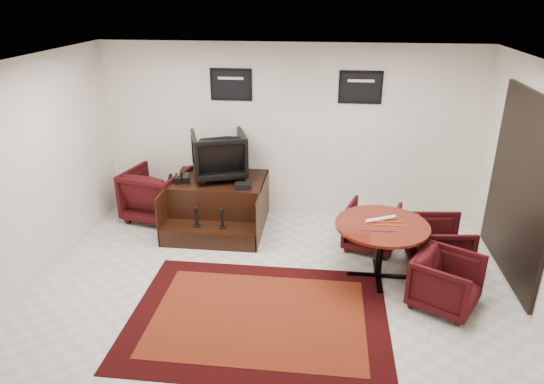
{
  "coord_description": "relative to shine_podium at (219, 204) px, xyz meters",
  "views": [
    {
      "loc": [
        0.62,
        -5.03,
        3.51
      ],
      "look_at": [
        -0.07,
        0.9,
        1.02
      ],
      "focal_mm": 32.0,
      "sensor_mm": 36.0,
      "label": 1
    }
  ],
  "objects": [
    {
      "name": "umbrella_black",
      "position": [
        -0.85,
        -0.15,
        0.12
      ],
      "size": [
        0.35,
        0.13,
        0.93
      ],
      "primitive_type": null,
      "color": "black",
      "rests_on": "ground"
    },
    {
      "name": "area_rug",
      "position": [
        0.97,
        -2.34,
        -0.34
      ],
      "size": [
        2.98,
        2.23,
        0.01
      ],
      "color": "black",
      "rests_on": "ground"
    },
    {
      "name": "table_clutter",
      "position": [
        2.43,
        -1.35,
        0.43
      ],
      "size": [
        0.57,
        0.33,
        0.01
      ],
      "color": "#F74D0D",
      "rests_on": "meeting_table"
    },
    {
      "name": "meeting_table",
      "position": [
        2.41,
        -1.3,
        0.34
      ],
      "size": [
        1.19,
        1.19,
        0.78
      ],
      "color": "#48130A",
      "rests_on": "ground"
    },
    {
      "name": "shoes_pair",
      "position": [
        -0.54,
        -0.09,
        0.46
      ],
      "size": [
        0.28,
        0.31,
        0.1
      ],
      "color": "black",
      "rests_on": "shine_podium"
    },
    {
      "name": "table_chair_window",
      "position": [
        3.24,
        -0.95,
        0.03
      ],
      "size": [
        0.76,
        0.8,
        0.76
      ],
      "primitive_type": "imported",
      "rotation": [
        0.0,
        0.0,
        1.67
      ],
      "color": "black",
      "rests_on": "ground"
    },
    {
      "name": "shine_chair",
      "position": [
        0.0,
        0.15,
        0.82
      ],
      "size": [
        1.0,
        0.97,
        0.82
      ],
      "primitive_type": "imported",
      "rotation": [
        0.0,
        0.0,
        3.47
      ],
      "color": "black",
      "rests_on": "shine_podium"
    },
    {
      "name": "polish_kit",
      "position": [
        0.45,
        -0.28,
        0.45
      ],
      "size": [
        0.26,
        0.19,
        0.08
      ],
      "primitive_type": "cube",
      "rotation": [
        0.0,
        0.0,
        0.11
      ],
      "color": "black",
      "rests_on": "shine_podium"
    },
    {
      "name": "table_chair_back",
      "position": [
        2.37,
        -0.49,
        0.02
      ],
      "size": [
        0.88,
        0.85,
        0.73
      ],
      "primitive_type": "imported",
      "rotation": [
        0.0,
        0.0,
        2.84
      ],
      "color": "black",
      "rests_on": "ground"
    },
    {
      "name": "room_shell",
      "position": [
        1.45,
        -1.78,
        1.44
      ],
      "size": [
        6.02,
        5.02,
        2.81
      ],
      "color": "white",
      "rests_on": "ground"
    },
    {
      "name": "umbrella_hooked",
      "position": [
        -0.86,
        -0.05,
        0.09
      ],
      "size": [
        0.33,
        0.12,
        0.89
      ],
      "primitive_type": null,
      "color": "black",
      "rests_on": "ground"
    },
    {
      "name": "shine_podium",
      "position": [
        0.0,
        0.0,
        0.0
      ],
      "size": [
        1.47,
        1.51,
        0.76
      ],
      "color": "black",
      "rests_on": "ground"
    },
    {
      "name": "armchair_side",
      "position": [
        -1.06,
        0.13,
        0.12
      ],
      "size": [
        1.08,
        1.04,
        0.94
      ],
      "primitive_type": "imported",
      "rotation": [
        0.0,
        0.0,
        2.91
      ],
      "color": "black",
      "rests_on": "ground"
    },
    {
      "name": "table_chair_corner",
      "position": [
        3.14,
        -1.86,
        0.02
      ],
      "size": [
        0.93,
        0.95,
        0.73
      ],
      "primitive_type": "imported",
      "rotation": [
        0.0,
        0.0,
        1.06
      ],
      "color": "black",
      "rests_on": "ground"
    },
    {
      "name": "ground",
      "position": [
        1.04,
        -1.9,
        -0.35
      ],
      "size": [
        6.0,
        6.0,
        0.0
      ],
      "primitive_type": "plane",
      "color": "silver",
      "rests_on": "ground"
    },
    {
      "name": "paper_roll",
      "position": [
        2.4,
        -1.21,
        0.45
      ],
      "size": [
        0.4,
        0.23,
        0.05
      ],
      "primitive_type": "cylinder",
      "rotation": [
        0.0,
        1.57,
        0.46
      ],
      "color": "white",
      "rests_on": "meeting_table"
    }
  ]
}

